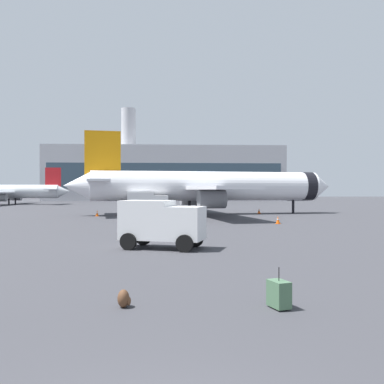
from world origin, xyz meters
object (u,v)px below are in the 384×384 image
(rolling_suitcase, at_px, (279,294))
(traveller_backpack, at_px, (124,299))
(airplane_taxiing, at_px, (6,192))
(safety_cone_mid, at_px, (97,213))
(service_truck, at_px, (147,203))
(safety_cone_near, at_px, (190,221))
(airplane_at_gate, at_px, (206,186))
(safety_cone_far, at_px, (278,220))
(cargo_van, at_px, (161,222))
(safety_cone_outer, at_px, (259,211))

(rolling_suitcase, height_order, traveller_backpack, rolling_suitcase)
(airplane_taxiing, height_order, traveller_backpack, airplane_taxiing)
(airplane_taxiing, height_order, safety_cone_mid, airplane_taxiing)
(service_truck, xyz_separation_m, safety_cone_near, (4.47, -12.61, -1.24))
(rolling_suitcase, distance_m, traveller_backpack, 4.15)
(airplane_at_gate, xyz_separation_m, rolling_suitcase, (-2.15, -44.26, -3.27))
(safety_cone_near, bearing_deg, rolling_suitcase, -88.11)
(service_truck, xyz_separation_m, traveller_backpack, (1.25, -39.76, -1.37))
(safety_cone_near, distance_m, safety_cone_far, 8.31)
(cargo_van, bearing_deg, airplane_at_gate, 80.48)
(service_truck, bearing_deg, safety_cone_near, -70.48)
(safety_cone_outer, xyz_separation_m, traveller_backpack, (-13.51, -45.27, -0.10))
(airplane_taxiing, relative_size, safety_cone_near, 37.52)
(service_truck, relative_size, cargo_van, 1.02)
(safety_cone_outer, bearing_deg, safety_cone_mid, -167.03)
(airplane_taxiing, distance_m, safety_cone_far, 72.98)
(airplane_at_gate, bearing_deg, safety_cone_mid, -165.79)
(safety_cone_mid, bearing_deg, traveller_backpack, -79.79)
(cargo_van, relative_size, safety_cone_far, 6.51)
(airplane_taxiing, relative_size, cargo_van, 5.76)
(cargo_van, height_order, traveller_backpack, cargo_van)
(safety_cone_near, height_order, safety_cone_far, same)
(airplane_at_gate, xyz_separation_m, safety_cone_near, (-3.06, -16.75, -3.29))
(rolling_suitcase, bearing_deg, safety_cone_mid, 105.62)
(service_truck, relative_size, safety_cone_near, 6.65)
(service_truck, relative_size, rolling_suitcase, 4.46)
(safety_cone_outer, bearing_deg, traveller_backpack, -106.62)
(safety_cone_near, bearing_deg, cargo_van, -98.64)
(safety_cone_far, xyz_separation_m, traveller_backpack, (-11.50, -27.79, -0.13))
(safety_cone_near, relative_size, safety_cone_mid, 1.00)
(cargo_van, xyz_separation_m, safety_cone_mid, (-8.13, 28.94, -1.08))
(airplane_taxiing, xyz_separation_m, service_truck, (33.09, -44.77, -1.23))
(safety_cone_near, relative_size, rolling_suitcase, 0.67)
(safety_cone_near, xyz_separation_m, traveller_backpack, (-3.22, -27.16, -0.13))
(safety_cone_outer, distance_m, rolling_suitcase, 46.57)
(airplane_taxiing, height_order, service_truck, airplane_taxiing)
(safety_cone_far, relative_size, safety_cone_outer, 1.08)
(airplane_at_gate, relative_size, service_truck, 7.28)
(airplane_at_gate, relative_size, cargo_van, 7.43)
(airplane_taxiing, relative_size, traveller_backpack, 57.67)
(airplane_at_gate, distance_m, airplane_taxiing, 57.45)
(safety_cone_mid, relative_size, safety_cone_outer, 1.09)
(safety_cone_mid, distance_m, safety_cone_outer, 21.34)
(airplane_at_gate, relative_size, rolling_suitcase, 32.46)
(airplane_taxiing, bearing_deg, rolling_suitcase, -65.62)
(airplane_at_gate, bearing_deg, safety_cone_near, -100.34)
(airplane_at_gate, distance_m, safety_cone_mid, 14.37)
(safety_cone_outer, xyz_separation_m, rolling_suitcase, (-9.38, -45.61, 0.05))
(safety_cone_near, bearing_deg, safety_cone_outer, 60.40)
(cargo_van, xyz_separation_m, safety_cone_far, (10.66, 16.26, -1.09))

